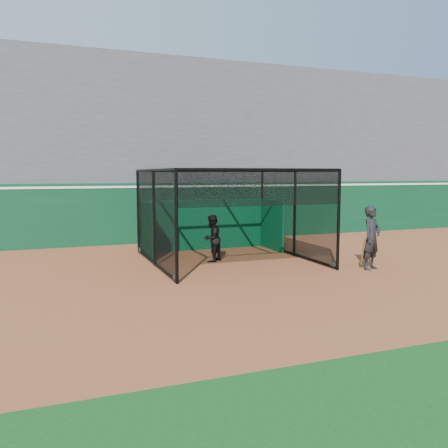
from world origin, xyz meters
name	(u,v)px	position (x,y,z in m)	size (l,w,h in m)	color
ground	(242,286)	(0.00, 0.00, 0.00)	(120.00, 120.00, 0.00)	brown
outfield_wall	(163,212)	(0.00, 8.50, 1.29)	(50.00, 0.50, 2.50)	#0A3A1F
grandstand	(144,141)	(0.00, 12.27, 4.48)	(50.00, 7.85, 8.95)	#4C4C4F
batting_cage	(228,216)	(0.99, 3.47, 1.49)	(5.07, 5.37, 3.00)	black
batter	(212,238)	(0.41, 3.49, 0.77)	(0.75, 0.58, 1.54)	black
on_deck_player	(372,238)	(4.49, 0.56, 0.96)	(0.83, 0.70, 1.93)	black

